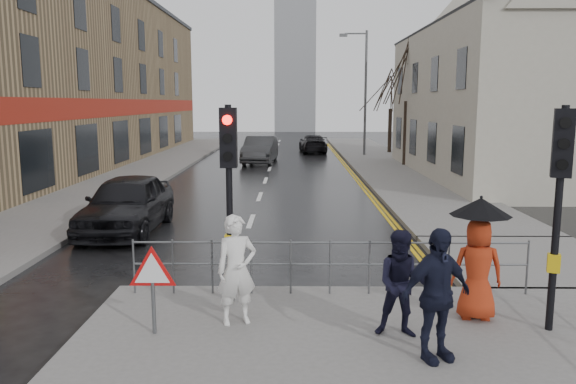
{
  "coord_description": "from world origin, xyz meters",
  "views": [
    {
      "loc": [
        1.28,
        -9.18,
        3.58
      ],
      "look_at": [
        1.16,
        4.26,
        1.42
      ],
      "focal_mm": 35.0,
      "sensor_mm": 36.0,
      "label": 1
    }
  ],
  "objects_px": {
    "pedestrian_a": "(237,270)",
    "pedestrian_b": "(402,284)",
    "pedestrian_d": "(436,295)",
    "car_parked": "(127,204)",
    "pedestrian_with_umbrella": "(478,252)",
    "car_mid": "(260,150)"
  },
  "relations": [
    {
      "from": "pedestrian_a",
      "to": "pedestrian_b",
      "type": "distance_m",
      "value": 2.53
    },
    {
      "from": "pedestrian_d",
      "to": "car_parked",
      "type": "xyz_separation_m",
      "value": [
        -6.52,
        8.1,
        -0.25
      ]
    },
    {
      "from": "pedestrian_b",
      "to": "pedestrian_with_umbrella",
      "type": "bearing_deg",
      "value": 35.62
    },
    {
      "from": "pedestrian_a",
      "to": "car_mid",
      "type": "relative_size",
      "value": 0.36
    },
    {
      "from": "pedestrian_d",
      "to": "car_parked",
      "type": "relative_size",
      "value": 0.39
    },
    {
      "from": "pedestrian_a",
      "to": "pedestrian_d",
      "type": "distance_m",
      "value": 3.05
    },
    {
      "from": "pedestrian_a",
      "to": "car_mid",
      "type": "distance_m",
      "value": 24.85
    },
    {
      "from": "pedestrian_d",
      "to": "car_mid",
      "type": "bearing_deg",
      "value": 75.28
    },
    {
      "from": "pedestrian_with_umbrella",
      "to": "pedestrian_b",
      "type": "bearing_deg",
      "value": -152.25
    },
    {
      "from": "pedestrian_b",
      "to": "pedestrian_with_umbrella",
      "type": "distance_m",
      "value": 1.52
    },
    {
      "from": "pedestrian_a",
      "to": "pedestrian_d",
      "type": "xyz_separation_m",
      "value": [
        2.78,
        -1.24,
        0.04
      ]
    },
    {
      "from": "pedestrian_b",
      "to": "car_parked",
      "type": "relative_size",
      "value": 0.34
    },
    {
      "from": "pedestrian_b",
      "to": "car_parked",
      "type": "height_order",
      "value": "pedestrian_b"
    },
    {
      "from": "pedestrian_with_umbrella",
      "to": "car_mid",
      "type": "distance_m",
      "value": 25.09
    },
    {
      "from": "pedestrian_a",
      "to": "car_parked",
      "type": "bearing_deg",
      "value": 98.93
    },
    {
      "from": "pedestrian_b",
      "to": "car_mid",
      "type": "height_order",
      "value": "pedestrian_b"
    },
    {
      "from": "pedestrian_with_umbrella",
      "to": "car_parked",
      "type": "relative_size",
      "value": 0.42
    },
    {
      "from": "pedestrian_d",
      "to": "car_parked",
      "type": "bearing_deg",
      "value": 105.65
    },
    {
      "from": "pedestrian_a",
      "to": "car_parked",
      "type": "relative_size",
      "value": 0.37
    },
    {
      "from": "pedestrian_a",
      "to": "pedestrian_d",
      "type": "bearing_deg",
      "value": -43.64
    },
    {
      "from": "pedestrian_a",
      "to": "car_parked",
      "type": "xyz_separation_m",
      "value": [
        -3.74,
        6.86,
        -0.21
      ]
    },
    {
      "from": "pedestrian_a",
      "to": "car_parked",
      "type": "distance_m",
      "value": 7.82
    }
  ]
}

